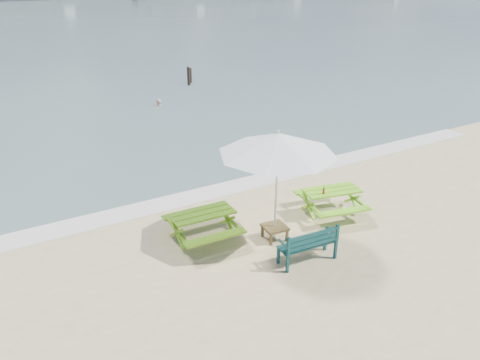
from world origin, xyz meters
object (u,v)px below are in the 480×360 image
picnic_table_left (203,226)px  patio_umbrella (278,144)px  side_table (275,232)px  swimmer (159,114)px  picnic_table_right (331,202)px  beer_bottle (324,191)px  park_bench (307,251)px

picnic_table_left → patio_umbrella: (1.53, -0.90, 2.16)m
patio_umbrella → side_table: bearing=-82.9°
patio_umbrella → swimmer: 14.10m
patio_umbrella → swimmer: (2.33, 13.60, -2.95)m
picnic_table_right → beer_bottle: size_ratio=8.58×
picnic_table_left → side_table: size_ratio=2.93×
picnic_table_right → beer_bottle: beer_bottle is taller
picnic_table_right → beer_bottle: bearing=-166.9°
picnic_table_left → park_bench: 2.63m
side_table → patio_umbrella: size_ratio=0.20×
patio_umbrella → picnic_table_right: bearing=8.8°
picnic_table_right → swimmer: size_ratio=1.27×
picnic_table_right → patio_umbrella: bearing=-171.2°
picnic_table_left → picnic_table_right: picnic_table_left is taller
side_table → beer_bottle: size_ratio=2.64×
picnic_table_right → patio_umbrella: size_ratio=0.65×
picnic_table_left → side_table: picnic_table_left is taller
picnic_table_right → patio_umbrella: (-2.07, -0.32, 2.16)m
picnic_table_left → patio_umbrella: 2.79m
picnic_table_right → side_table: (-2.07, -0.32, -0.16)m
beer_bottle → side_table: bearing=-172.1°
patio_umbrella → beer_bottle: (1.71, 0.24, -1.71)m
patio_umbrella → beer_bottle: patio_umbrella is taller
beer_bottle → swimmer: size_ratio=0.15×
park_bench → picnic_table_left: bearing=127.9°
park_bench → beer_bottle: (1.62, 1.41, 0.54)m
picnic_table_left → picnic_table_right: size_ratio=0.90×
picnic_table_right → beer_bottle: (-0.37, -0.09, 0.45)m
beer_bottle → patio_umbrella: bearing=-172.1°
park_bench → patio_umbrella: bearing=94.4°
picnic_table_left → park_bench: (1.61, -2.07, -0.09)m
picnic_table_right → side_table: picnic_table_right is taller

